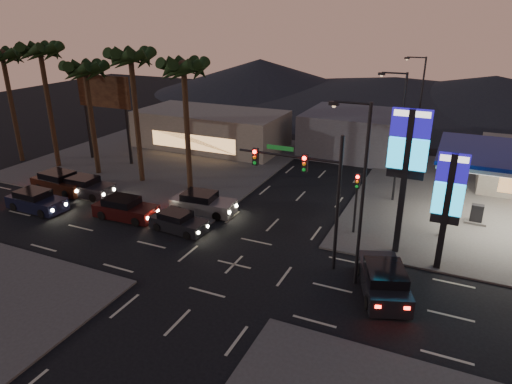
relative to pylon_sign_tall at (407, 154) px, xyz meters
The scene contains 27 objects.
ground 11.97m from the pylon_sign_tall, 147.09° to the right, with size 140.00×140.00×0.00m, color black.
corner_lot_nw 27.40m from the pylon_sign_tall, 156.80° to the left, with size 24.00×24.00×0.12m, color #47443F.
pylon_sign_tall is the anchor object (origin of this frame).
pylon_sign_short 3.20m from the pylon_sign_tall, 21.80° to the right, with size 1.60×0.35×7.00m.
traffic_signal_mast 6.02m from the pylon_sign_tall, 143.48° to the right, with size 6.10×0.39×8.00m.
pedestal_signal 4.82m from the pylon_sign_tall, 153.73° to the left, with size 0.32×0.39×4.30m.
streetlight_near 4.86m from the pylon_sign_tall, 110.76° to the right, with size 2.14×0.25×10.00m.
streetlight_mid 8.70m from the pylon_sign_tall, 101.35° to the left, with size 2.14×0.25×10.00m.
streetlight_far 22.57m from the pylon_sign_tall, 94.34° to the left, with size 2.14×0.25×10.00m.
palm_a 18.21m from the pylon_sign_tall, 167.12° to the left, with size 4.41×4.41×10.86m.
palm_b 23.13m from the pylon_sign_tall, 169.92° to the left, with size 4.41×4.41×11.46m.
palm_c 27.90m from the pylon_sign_tall, behind, with size 4.41×4.41×10.26m.
palm_d 32.96m from the pylon_sign_tall, behind, with size 4.41×4.41×11.66m.
palm_e 37.85m from the pylon_sign_tall, behind, with size 4.41×4.41×11.06m.
billboard 29.95m from the pylon_sign_tall, 165.50° to the left, with size 6.00×0.30×8.50m.
building_far_west 28.25m from the pylon_sign_tall, 143.75° to the left, with size 16.00×8.00×4.00m, color #726B5B.
building_far_mid 21.91m from the pylon_sign_tall, 107.59° to the left, with size 12.00×9.00×4.40m, color #4C4C51.
hill_left 64.06m from the pylon_sign_tall, 121.58° to the left, with size 40.00×40.00×6.00m, color black.
hill_right 55.02m from the pylon_sign_tall, 83.20° to the left, with size 50.00×50.00×5.00m, color black.
hill_center 55.33m from the pylon_sign_tall, 98.86° to the left, with size 60.00×60.00×4.00m, color black.
car_lane_a_front 15.49m from the pylon_sign_tall, 168.04° to the right, with size 4.21×2.01×1.34m.
car_lane_a_mid 19.77m from the pylon_sign_tall, behind, with size 4.81×2.18×1.54m.
car_lane_a_rear 26.80m from the pylon_sign_tall, behind, with size 4.78×2.09×1.54m.
car_lane_b_front 15.17m from the pylon_sign_tall, behind, with size 4.98×2.34×1.59m.
car_lane_b_mid 25.28m from the pylon_sign_tall, behind, with size 4.79×2.10×1.54m.
car_lane_b_rear 27.72m from the pylon_sign_tall, behind, with size 5.24×2.42×1.67m.
suv_station 7.42m from the pylon_sign_tall, 89.40° to the right, with size 3.66×5.41×1.68m.
Camera 1 is at (10.99, -21.00, 13.90)m, focal length 32.00 mm.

